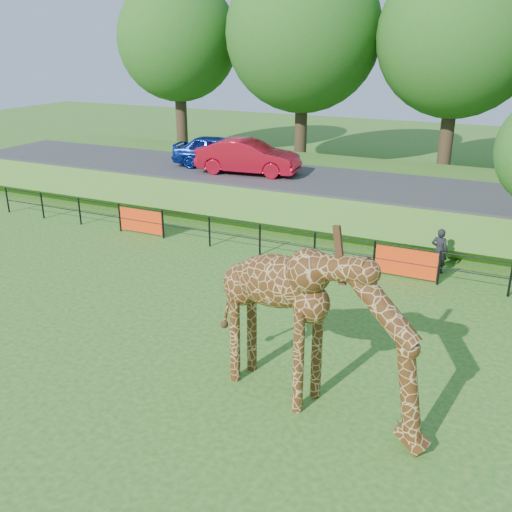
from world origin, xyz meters
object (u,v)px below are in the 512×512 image
object	(u,v)px
car_blue	(219,151)
car_red	(248,157)
visitor	(439,251)
giraffe	(315,330)

from	to	relation	value
car_blue	car_red	distance (m)	1.93
car_blue	visitor	size ratio (longest dim) A/B	2.93
car_blue	visitor	distance (m)	12.14
giraffe	visitor	bearing A→B (deg)	96.74
car_red	visitor	distance (m)	10.23
car_blue	visitor	world-z (taller)	car_blue
giraffe	car_blue	world-z (taller)	giraffe
car_blue	visitor	bearing A→B (deg)	-124.44
car_red	giraffe	bearing A→B (deg)	-155.75
visitor	giraffe	bearing A→B (deg)	88.67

